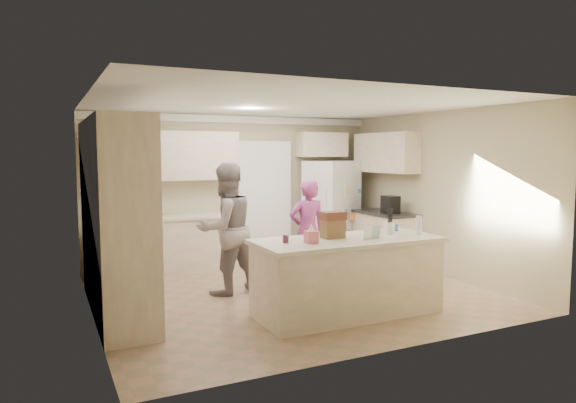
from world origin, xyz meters
name	(u,v)px	position (x,y,z in m)	size (l,w,h in m)	color
floor	(292,294)	(0.00, 0.00, -0.01)	(5.20, 4.60, 0.02)	#957059
ceiling	(293,103)	(0.00, 0.00, 2.61)	(5.20, 4.60, 0.02)	white
wall_back	(235,190)	(0.00, 2.31, 1.30)	(5.20, 0.02, 2.60)	tan
wall_front	(398,220)	(0.00, -2.31, 1.30)	(5.20, 0.02, 2.60)	tan
wall_left	(89,209)	(-2.61, 0.00, 1.30)	(0.02, 4.60, 2.60)	tan
wall_right	(440,194)	(2.61, 0.00, 1.30)	(0.02, 4.60, 2.60)	tan
crown_back	(235,119)	(0.00, 2.26, 2.53)	(5.20, 0.08, 0.12)	white
pantry_bank	(115,217)	(-2.30, 0.20, 1.18)	(0.60, 2.60, 2.35)	beige
back_base_cab	(176,245)	(-1.15, 2.00, 0.44)	(2.20, 0.60, 0.88)	beige
back_countertop	(175,217)	(-1.15, 1.99, 0.90)	(2.24, 0.63, 0.04)	beige
back_upper_cab	(172,156)	(-1.15, 2.12, 1.90)	(2.20, 0.35, 0.80)	beige
doorway_opening	(264,202)	(0.55, 2.28, 1.05)	(0.90, 0.06, 2.10)	black
doorway_casing	(265,203)	(0.55, 2.24, 1.05)	(1.02, 0.03, 2.22)	white
wall_frame_upper	(237,175)	(0.02, 2.27, 1.55)	(0.15, 0.02, 0.20)	brown
wall_frame_lower	(237,191)	(0.02, 2.27, 1.28)	(0.15, 0.02, 0.20)	brown
refrigerator	(332,210)	(1.72, 1.87, 0.90)	(0.90, 0.70, 1.80)	white
fridge_seam	(342,212)	(1.72, 1.51, 0.90)	(0.01, 0.02, 1.78)	gray
fridge_dispenser	(331,198)	(1.50, 1.50, 1.15)	(0.22, 0.03, 0.35)	black
fridge_handle_l	(340,204)	(1.67, 1.50, 1.05)	(0.02, 0.02, 0.85)	silver
fridge_handle_r	(345,203)	(1.77, 1.50, 1.05)	(0.02, 0.02, 0.85)	silver
over_fridge_cab	(322,145)	(1.65, 2.12, 2.10)	(0.95, 0.35, 0.45)	beige
right_base_cab	(385,239)	(2.30, 1.00, 0.44)	(0.60, 1.20, 0.88)	beige
right_countertop	(385,213)	(2.29, 1.00, 0.90)	(0.63, 1.24, 0.04)	#2D2B28
right_upper_cab	(385,153)	(2.43, 1.20, 1.95)	(0.35, 1.50, 0.70)	beige
coffee_maker	(390,205)	(2.25, 0.80, 1.07)	(0.22, 0.28, 0.30)	black
island_base	(347,278)	(0.20, -1.10, 0.44)	(2.20, 0.90, 0.88)	beige
island_top	(348,240)	(0.20, -1.10, 0.90)	(2.28, 0.96, 0.05)	beige
utensil_crock	(389,228)	(0.85, -1.05, 1.00)	(0.13, 0.13, 0.15)	white
tissue_box	(311,237)	(-0.35, -1.20, 1.00)	(0.13, 0.13, 0.14)	#DB6971
tissue_plume	(311,227)	(-0.35, -1.20, 1.10)	(0.08, 0.08, 0.08)	white
dollhouse_body	(333,229)	(0.05, -1.00, 1.04)	(0.26, 0.18, 0.22)	brown
dollhouse_roof	(333,216)	(0.05, -1.00, 1.20)	(0.28, 0.20, 0.10)	#592D1E
jam_jar	(286,239)	(-0.60, -1.05, 0.97)	(0.07, 0.07, 0.09)	#59263F
greeting_card_a	(368,233)	(0.35, -1.30, 1.01)	(0.12, 0.01, 0.16)	white
greeting_card_b	(376,232)	(0.50, -1.25, 1.01)	(0.12, 0.01, 0.16)	silver
water_bottle	(419,225)	(1.15, -1.25, 1.04)	(0.07, 0.07, 0.24)	silver
shaker_salt	(392,228)	(1.02, -0.88, 0.97)	(0.05, 0.05, 0.09)	#495CA1
shaker_pepper	(396,228)	(1.09, -0.88, 0.97)	(0.05, 0.05, 0.09)	#495CA1
teen_boy	(226,229)	(-0.83, 0.40, 0.91)	(0.88, 0.69, 1.82)	gray
teen_girl	(307,231)	(0.47, 0.45, 0.78)	(0.57, 0.37, 1.56)	#A94495
fridge_magnets	(342,212)	(1.72, 1.50, 0.90)	(0.76, 0.02, 1.44)	tan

